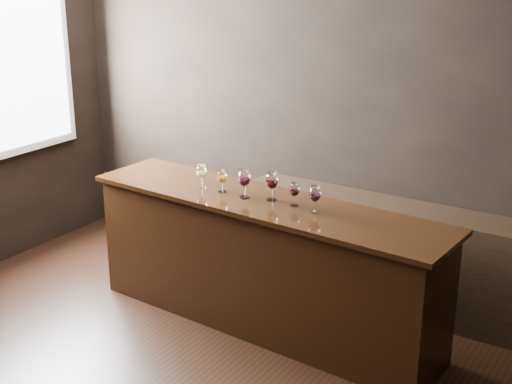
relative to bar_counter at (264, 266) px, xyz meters
The scene contains 10 objects.
room_shell 1.76m from the bar_counter, 107.29° to the right, with size 5.02×4.52×2.81m.
bar_counter is the anchor object (origin of this frame).
bar_top 0.49m from the bar_counter, ahead, with size 2.81×0.65×0.04m, color black.
back_bar_shelf 1.01m from the bar_counter, 53.93° to the left, with size 2.33×0.40×0.84m, color black.
glass_white 0.84m from the bar_counter, behind, with size 0.08×0.08×0.18m.
glass_amber 0.73m from the bar_counter, behind, with size 0.07×0.07×0.17m.
glass_red_a 0.68m from the bar_counter, behind, with size 0.09×0.09×0.22m.
glass_red_b 0.66m from the bar_counter, 39.92° to the left, with size 0.09×0.09×0.21m.
glass_red_c 0.67m from the bar_counter, ahead, with size 0.07×0.07×0.17m.
glass_red_d 0.76m from the bar_counter, ahead, with size 0.08×0.08×0.19m.
Camera 1 is at (2.65, -2.85, 2.69)m, focal length 50.00 mm.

